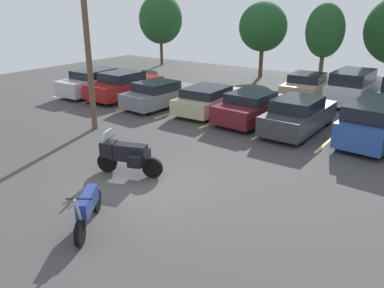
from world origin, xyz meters
name	(u,v)px	position (x,y,z in m)	size (l,w,h in m)	color
ground	(145,189)	(0.00, 0.00, -0.05)	(44.00, 44.00, 0.10)	#423F3F
motorcycle_touring	(126,155)	(-1.11, 0.40, 0.70)	(2.18, 1.17, 1.47)	black
motorcycle_second	(88,208)	(0.36, -2.46, 0.55)	(1.33, 1.86, 1.24)	black
parking_stripes	(226,116)	(-1.97, 8.17, 0.00)	(20.98, 4.68, 0.01)	#EAE066
car_silver	(96,82)	(-10.94, 7.89, 0.73)	(1.88, 4.85, 1.48)	#B7B7BC
car_red	(125,85)	(-8.72, 8.06, 0.75)	(1.97, 4.65, 1.55)	maroon
car_grey	(160,94)	(-5.84, 7.80, 0.67)	(2.18, 4.53, 1.37)	slate
car_champagne	(210,99)	(-3.08, 8.37, 0.66)	(2.09, 4.50, 1.34)	#C1B289
car_maroon	(252,107)	(-0.55, 8.09, 0.70)	(2.19, 4.32, 1.42)	maroon
car_charcoal	(299,115)	(1.73, 7.94, 0.73)	(1.86, 4.57, 1.51)	#38383D
car_blue	(375,121)	(4.70, 8.37, 0.86)	(2.08, 4.72, 1.70)	#2D519E
car_far_tan	(307,85)	(-0.30, 14.55, 0.67)	(2.19, 4.55, 1.37)	tan
car_far_white	(353,87)	(2.31, 14.44, 0.91)	(1.90, 4.76, 1.83)	white
utility_pole	(87,34)	(-5.72, 3.11, 4.07)	(1.80, 0.25, 7.79)	brown
tree_left	(325,31)	(-0.80, 18.36, 3.50)	(2.45, 2.45, 5.22)	#4C3823
tree_far_right	(161,19)	(-14.93, 18.93, 3.83)	(3.65, 3.65, 5.86)	#4C3823
tree_center_right	(263,27)	(-5.33, 18.71, 3.56)	(3.40, 3.40, 5.29)	#4C3823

